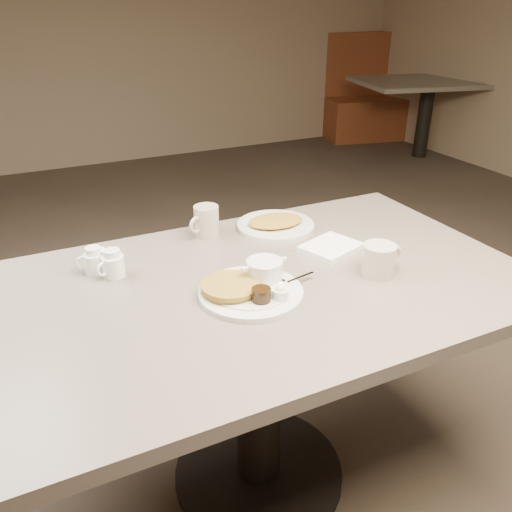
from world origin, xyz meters
name	(u,v)px	position (x,y,z in m)	size (l,w,h in m)	color
room	(260,23)	(0.00, 0.00, 1.40)	(7.04, 8.04, 2.84)	#4C3F33
diner_table	(259,333)	(0.00, 0.00, 0.58)	(1.50, 0.90, 0.75)	slate
main_plate	(251,286)	(-0.05, -0.05, 0.77)	(0.34, 0.29, 0.07)	silver
coffee_mug_near	(380,259)	(0.32, -0.11, 0.80)	(0.13, 0.10, 0.09)	beige
napkin	(331,247)	(0.29, 0.08, 0.76)	(0.20, 0.18, 0.02)	white
coffee_mug_far	(206,221)	(-0.02, 0.36, 0.80)	(0.12, 0.11, 0.10)	#BDAF9F
creamer_left	(113,264)	(-0.35, 0.21, 0.79)	(0.09, 0.07, 0.08)	white
creamer_right	(94,262)	(-0.39, 0.25, 0.79)	(0.09, 0.07, 0.08)	white
hash_plate	(276,224)	(0.21, 0.31, 0.76)	(0.27, 0.27, 0.04)	silver
booth_back_right	(388,101)	(3.41, 3.65, 0.41)	(1.69, 1.87, 1.12)	brown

